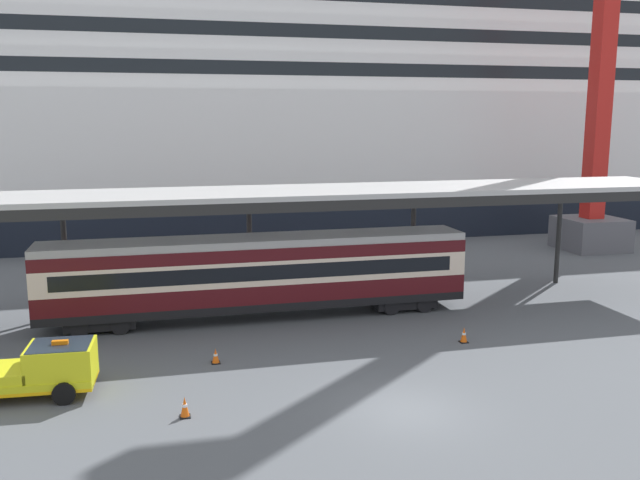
{
  "coord_description": "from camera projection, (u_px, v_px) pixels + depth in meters",
  "views": [
    {
      "loc": [
        -8.13,
        -20.49,
        9.91
      ],
      "look_at": [
        -0.97,
        8.49,
        4.5
      ],
      "focal_mm": 38.16,
      "sensor_mm": 36.0,
      "label": 1
    }
  ],
  "objects": [
    {
      "name": "train_carriage",
      "position": [
        258.0,
        273.0,
        33.66
      ],
      "size": [
        20.9,
        2.81,
        4.11
      ],
      "color": "black",
      "rests_on": "ground"
    },
    {
      "name": "cruise_ship",
      "position": [
        260.0,
        106.0,
        64.18
      ],
      "size": [
        155.75,
        26.89,
        33.22
      ],
      "color": "black",
      "rests_on": "ground"
    },
    {
      "name": "dockside_crane",
      "position": [
        611.0,
        14.0,
        48.8
      ],
      "size": [
        13.2,
        4.4,
        54.51
      ],
      "color": "#595960",
      "rests_on": "ground"
    },
    {
      "name": "platform_canopy",
      "position": [
        256.0,
        196.0,
        33.38
      ],
      "size": [
        46.63,
        5.68,
        6.34
      ],
      "color": "#B3B3B3",
      "rests_on": "ground"
    },
    {
      "name": "traffic_cone_mid",
      "position": [
        185.0,
        407.0,
        22.72
      ],
      "size": [
        0.36,
        0.36,
        0.72
      ],
      "color": "black",
      "rests_on": "ground"
    },
    {
      "name": "service_truck",
      "position": [
        35.0,
        369.0,
        24.37
      ],
      "size": [
        5.31,
        2.48,
        2.02
      ],
      "color": "yellow",
      "rests_on": "ground"
    },
    {
      "name": "traffic_cone_far",
      "position": [
        216.0,
        356.0,
        27.7
      ],
      "size": [
        0.36,
        0.36,
        0.62
      ],
      "color": "black",
      "rests_on": "ground"
    },
    {
      "name": "quay_bollard",
      "position": [
        53.0,
        369.0,
        25.75
      ],
      "size": [
        0.48,
        0.48,
        0.96
      ],
      "color": "black",
      "rests_on": "ground"
    },
    {
      "name": "ground_plane",
      "position": [
        407.0,
        411.0,
        23.26
      ],
      "size": [
        400.0,
        400.0,
        0.0
      ],
      "primitive_type": "plane",
      "color": "#52575C"
    },
    {
      "name": "traffic_cone_near",
      "position": [
        464.0,
        335.0,
        30.26
      ],
      "size": [
        0.36,
        0.36,
        0.7
      ],
      "color": "black",
      "rests_on": "ground"
    }
  ]
}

